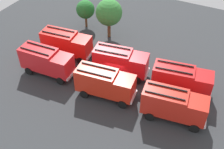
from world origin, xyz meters
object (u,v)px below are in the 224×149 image
at_px(fire_truck_4, 120,61).
at_px(fire_truck_1, 105,82).
at_px(fire_truck_0, 46,61).
at_px(fire_truck_5, 181,79).
at_px(tree_1, 109,13).
at_px(fire_truck_3, 66,43).
at_px(firefighter_2, 84,39).
at_px(firefighter_3, 92,47).
at_px(traffic_cone_1, 99,51).
at_px(firefighter_1, 177,75).
at_px(traffic_cone_0, 126,84).
at_px(firefighter_0, 199,74).
at_px(tree_0, 85,10).
at_px(fire_truck_2, 174,104).

bearing_deg(fire_truck_4, fire_truck_1, -97.20).
height_order(fire_truck_0, fire_truck_5, same).
bearing_deg(tree_1, fire_truck_3, -113.20).
bearing_deg(firefighter_2, firefighter_3, 101.64).
distance_m(fire_truck_3, traffic_cone_1, 4.98).
distance_m(fire_truck_0, firefighter_3, 7.45).
height_order(tree_1, traffic_cone_1, tree_1).
xyz_separation_m(firefighter_1, tree_1, (-12.68, 5.31, 3.27)).
distance_m(traffic_cone_0, traffic_cone_1, 8.06).
bearing_deg(firefighter_0, fire_truck_5, -97.07).
height_order(tree_0, traffic_cone_0, tree_0).
xyz_separation_m(firefighter_3, tree_1, (0.29, 4.96, 3.32)).
xyz_separation_m(fire_truck_1, firefighter_2, (-8.14, 8.48, -1.24)).
relative_size(tree_1, traffic_cone_0, 8.86).
height_order(fire_truck_4, firefighter_0, fire_truck_4).
distance_m(firefighter_2, tree_1, 5.41).
bearing_deg(firefighter_2, fire_truck_4, 109.14).
relative_size(fire_truck_3, traffic_cone_0, 10.53).
bearing_deg(traffic_cone_1, firefighter_0, 3.14).
relative_size(fire_truck_0, firefighter_1, 4.34).
bearing_deg(firefighter_3, fire_truck_2, -11.99).
distance_m(fire_truck_5, traffic_cone_0, 6.87).
relative_size(fire_truck_4, firefighter_0, 4.33).
xyz_separation_m(fire_truck_2, tree_1, (-14.07, 11.68, 2.06)).
bearing_deg(firefighter_3, fire_truck_4, -10.14).
relative_size(fire_truck_4, firefighter_1, 4.44).
height_order(fire_truck_3, firefighter_3, fire_truck_3).
xyz_separation_m(fire_truck_0, firefighter_2, (0.64, 8.23, -1.24)).
relative_size(fire_truck_3, firefighter_2, 4.54).
relative_size(fire_truck_3, traffic_cone_1, 12.59).
xyz_separation_m(tree_1, traffic_cone_1, (0.75, -4.59, -3.91)).
height_order(firefighter_2, tree_0, tree_0).
bearing_deg(fire_truck_2, fire_truck_4, 146.03).
height_order(fire_truck_2, tree_0, tree_0).
bearing_deg(tree_0, fire_truck_3, -78.02).
bearing_deg(traffic_cone_0, fire_truck_1, -120.50).
relative_size(fire_truck_0, firefighter_2, 4.48).
xyz_separation_m(fire_truck_2, firefighter_3, (-14.36, 6.72, -1.26)).
height_order(fire_truck_0, firefighter_2, fire_truck_0).
height_order(fire_truck_4, traffic_cone_1, fire_truck_4).
distance_m(firefighter_1, traffic_cone_1, 11.97).
relative_size(fire_truck_0, fire_truck_4, 0.98).
height_order(firefighter_1, tree_0, tree_0).
relative_size(fire_truck_1, fire_truck_5, 0.99).
height_order(firefighter_0, firefighter_2, firefighter_0).
bearing_deg(fire_truck_3, fire_truck_5, -7.07).
bearing_deg(firefighter_2, fire_truck_3, 35.35).
distance_m(tree_1, traffic_cone_0, 12.43).
xyz_separation_m(fire_truck_4, traffic_cone_1, (-4.80, 2.87, -1.86)).
relative_size(fire_truck_1, tree_0, 1.61).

